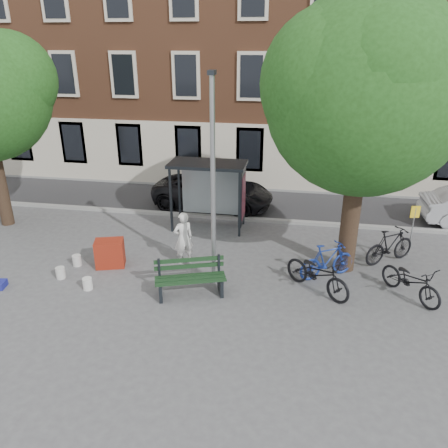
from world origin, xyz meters
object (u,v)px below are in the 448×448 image
painter (183,238)px  car_dark (213,191)px  lamppost (213,195)px  bus_shelter (219,180)px  red_stand (110,253)px  bike_c (411,281)px  bike_d (390,246)px  bench (190,280)px  bike_b (327,261)px  notice_sign (414,221)px  bike_a (318,274)px

painter → car_dark: 5.33m
lamppost → bus_shelter: bearing=98.4°
red_stand → bike_c: bearing=-2.0°
bike_d → red_stand: size_ratio=2.20×
bench → car_dark: 7.22m
bench → red_stand: 3.22m
bike_b → car_dark: (-4.64, 5.50, 0.15)m
notice_sign → red_stand: bearing=179.9°
bus_shelter → bike_c: 7.60m
bike_a → car_dark: bearing=74.2°
bike_c → bike_d: (-0.23, 2.13, 0.06)m
lamppost → red_stand: bearing=173.8°
bike_a → bike_d: bike_d is taller
car_dark → notice_sign: 8.27m
lamppost → bike_a: 3.77m
car_dark → red_stand: car_dark is taller
lamppost → painter: bearing=140.2°
car_dark → notice_sign: size_ratio=2.87×
painter → bike_a: bearing=130.7°
lamppost → bike_b: bearing=13.8°
bus_shelter → bike_c: bearing=-32.8°
bus_shelter → bench: bearing=-89.0°
bike_c → bike_b: bearing=123.5°
red_stand → notice_sign: 10.04m
bench → bike_d: (5.97, 3.04, 0.12)m
lamppost → bench: (-0.52, -0.85, -2.31)m
bike_a → bus_shelter: bearing=81.5°
painter → bike_a: 4.41m
lamppost → bike_c: (5.67, 0.06, -2.25)m
bench → car_dark: (-0.74, 7.17, 0.24)m
bus_shelter → bench: bus_shelter is taller
bike_c → car_dark: 9.35m
car_dark → notice_sign: (7.47, -3.52, 0.57)m
bus_shelter → notice_sign: bus_shelter is taller
lamppost → bike_b: lamppost is taller
bike_b → lamppost: bearing=72.8°
bike_a → bike_c: 2.61m
car_dark → notice_sign: bearing=-111.0°
bus_shelter → bike_a: bus_shelter is taller
bike_b → red_stand: bearing=62.8°
bus_shelter → red_stand: 4.94m
car_dark → bus_shelter: bearing=-159.3°
bike_a → red_stand: bearing=126.1°
bike_b → bike_a: bearing=130.1°
bench → bike_d: 6.70m
car_dark → painter: bearing=-175.1°
bus_shelter → car_dark: size_ratio=0.55×
bus_shelter → bike_d: bus_shelter is taller
car_dark → red_stand: bearing=163.6°
bus_shelter → painter: 3.32m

